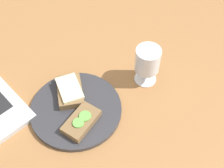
# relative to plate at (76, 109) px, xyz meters

# --- Properties ---
(wooden_table) EXTENTS (1.40, 1.40, 0.03)m
(wooden_table) POSITION_rel_plate_xyz_m (0.05, -0.02, -0.02)
(wooden_table) COLOR #9E6B3D
(wooden_table) RESTS_ON ground
(plate) EXTENTS (0.26, 0.26, 0.01)m
(plate) POSITION_rel_plate_xyz_m (0.00, 0.00, 0.00)
(plate) COLOR #333338
(plate) RESTS_ON wooden_table
(sandwich_with_cucumber) EXTENTS (0.12, 0.08, 0.03)m
(sandwich_with_cucumber) POSITION_rel_plate_xyz_m (-0.02, -0.05, 0.02)
(sandwich_with_cucumber) COLOR brown
(sandwich_with_cucumber) RESTS_ON plate
(sandwich_with_cheese) EXTENTS (0.12, 0.13, 0.03)m
(sandwich_with_cheese) POSITION_rel_plate_xyz_m (0.02, 0.05, 0.02)
(sandwich_with_cheese) COLOR brown
(sandwich_with_cheese) RESTS_ON plate
(wine_glass) EXTENTS (0.07, 0.07, 0.13)m
(wine_glass) POSITION_rel_plate_xyz_m (0.23, -0.06, 0.07)
(wine_glass) COLOR white
(wine_glass) RESTS_ON wooden_table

